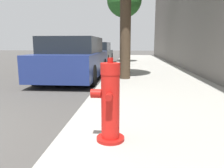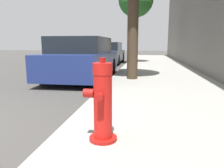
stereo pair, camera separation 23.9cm
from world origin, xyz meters
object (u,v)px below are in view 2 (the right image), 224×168
(parked_car_near, at_px, (83,59))
(fire_hydrant, at_px, (102,103))
(street_tree_far, at_px, (136,0))
(parked_car_mid, at_px, (107,53))

(parked_car_near, bearing_deg, fire_hydrant, -71.52)
(street_tree_far, bearing_deg, parked_car_near, -104.77)
(fire_hydrant, distance_m, parked_car_mid, 11.40)
(parked_car_mid, xyz_separation_m, street_tree_far, (1.77, -0.48, 2.99))
(fire_hydrant, relative_size, street_tree_far, 0.20)
(parked_car_near, distance_m, parked_car_mid, 6.22)
(fire_hydrant, bearing_deg, street_tree_far, 90.89)
(street_tree_far, bearing_deg, parked_car_mid, 164.91)
(parked_car_near, height_order, street_tree_far, street_tree_far)
(parked_car_near, height_order, parked_car_mid, parked_car_near)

